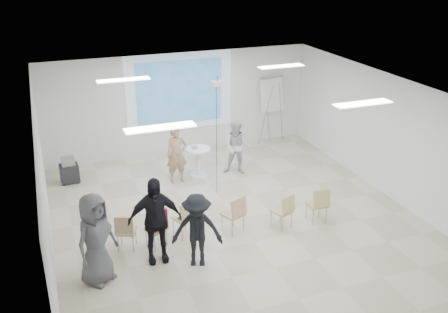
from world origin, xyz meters
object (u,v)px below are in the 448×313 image
object	(u,v)px
chair_right_inner	(284,209)
laptop	(183,216)
audience_mid	(197,226)
chair_left_mid	(158,228)
flipchart_easel	(272,94)
chair_left_inner	(185,216)
audience_left	(155,214)
pedestal_table	(198,160)
player_right	(237,144)
audience_outer	(95,234)
av_cart	(69,171)
chair_right_far	(319,202)
player_left	(177,151)
chair_center	(235,212)
chair_far_left	(125,230)

from	to	relation	value
chair_right_inner	laptop	world-z (taller)	chair_right_inner
chair_right_inner	audience_mid	world-z (taller)	audience_mid
chair_left_mid	chair_right_inner	xyz separation A→B (m)	(2.76, -0.24, 0.02)
flipchart_easel	chair_left_inner	bearing A→B (deg)	-138.79
audience_left	audience_mid	xyz separation A→B (m)	(0.71, -0.43, -0.17)
pedestal_table	player_right	bearing A→B (deg)	-10.24
laptop	pedestal_table	bearing A→B (deg)	-133.36
audience_mid	audience_outer	world-z (taller)	audience_outer
laptop	av_cart	world-z (taller)	av_cart
chair_right_inner	chair_right_far	bearing A→B (deg)	-25.20
pedestal_table	audience_left	xyz separation A→B (m)	(-1.99, -3.48, 0.56)
player_left	chair_left_inner	distance (m)	2.82
flipchart_easel	laptop	bearing A→B (deg)	-139.52
av_cart	audience_mid	bearing A→B (deg)	-69.61
chair_center	chair_right_inner	distance (m)	1.09
laptop	av_cart	xyz separation A→B (m)	(-2.08, 3.58, -0.12)
audience_outer	chair_left_mid	bearing A→B (deg)	-10.06
chair_right_inner	audience_left	bearing A→B (deg)	160.96
chair_right_inner	flipchart_easel	distance (m)	5.46
player_left	chair_right_inner	xyz separation A→B (m)	(1.53, -3.18, -0.38)
chair_right_inner	audience_outer	size ratio (longest dim) A/B	0.42
chair_center	flipchart_easel	size ratio (longest dim) A/B	0.41
player_left	chair_center	distance (m)	3.03
chair_right_inner	chair_right_far	size ratio (longest dim) A/B	0.95
chair_left_inner	player_left	bearing A→B (deg)	58.58
chair_far_left	chair_center	xyz separation A→B (m)	(2.32, -0.17, 0.04)
chair_left_mid	audience_outer	size ratio (longest dim) A/B	0.40
pedestal_table	laptop	distance (m)	3.03
laptop	av_cart	distance (m)	4.14
pedestal_table	chair_center	size ratio (longest dim) A/B	0.95
pedestal_table	chair_far_left	bearing A→B (deg)	-130.42
pedestal_table	av_cart	distance (m)	3.41
player_left	chair_far_left	size ratio (longest dim) A/B	2.14
player_left	chair_left_inner	bearing A→B (deg)	-104.26
chair_far_left	pedestal_table	bearing A→B (deg)	71.11
pedestal_table	chair_right_far	distance (m)	3.77
pedestal_table	laptop	size ratio (longest dim) A/B	2.69
chair_right_far	laptop	size ratio (longest dim) A/B	2.85
pedestal_table	audience_mid	world-z (taller)	audience_mid
audience_left	chair_far_left	bearing A→B (deg)	137.36
player_left	chair_right_far	bearing A→B (deg)	-55.96
audience_mid	chair_right_inner	bearing A→B (deg)	35.47
chair_right_far	audience_mid	xyz separation A→B (m)	(-3.01, -0.56, 0.34)
audience_left	chair_right_inner	bearing A→B (deg)	8.10
player_left	chair_left_inner	xyz separation A→B (m)	(-0.58, -2.73, -0.38)
chair_left_inner	audience_mid	distance (m)	1.11
chair_left_inner	audience_left	size ratio (longest dim) A/B	0.41
chair_right_far	audience_outer	distance (m)	4.93
chair_right_far	audience_left	distance (m)	3.76
pedestal_table	chair_center	bearing A→B (deg)	-93.17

